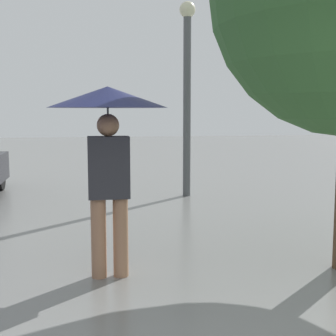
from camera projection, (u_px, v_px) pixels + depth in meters
name	position (u px, v px, depth m)	size (l,w,h in m)	color
pedestrian	(108.00, 123.00, 4.56)	(1.17, 1.17, 1.91)	#9E7051
street_lamp	(187.00, 81.00, 9.05)	(0.31, 0.31, 3.75)	#515456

